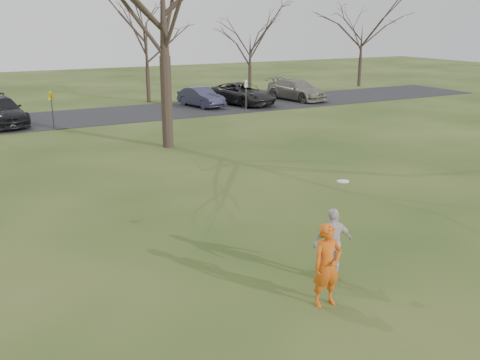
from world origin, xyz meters
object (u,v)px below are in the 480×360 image
(player_defender, at_px, (327,265))
(car_6, at_px, (243,94))
(car_7, at_px, (297,90))
(car_3, at_px, (0,111))
(catching_play, at_px, (333,242))
(car_5, at_px, (201,97))

(player_defender, distance_m, car_6, 28.17)
(car_7, bearing_deg, car_3, 170.82)
(car_6, bearing_deg, catching_play, -126.84)
(player_defender, xyz_separation_m, car_7, (16.39, 25.69, -0.11))
(car_3, bearing_deg, car_5, -5.09)
(car_6, bearing_deg, car_3, 168.74)
(car_6, bearing_deg, player_defender, -127.61)
(car_5, height_order, car_6, car_6)
(car_5, bearing_deg, car_6, -18.69)
(player_defender, bearing_deg, car_5, 75.76)
(car_3, xyz_separation_m, car_7, (20.46, 0.55, -0.03))
(player_defender, relative_size, car_3, 0.34)
(catching_play, bearing_deg, player_defender, -132.97)
(player_defender, height_order, car_6, player_defender)
(player_defender, xyz_separation_m, catching_play, (0.79, 0.85, 0.03))
(car_7, bearing_deg, car_6, 170.43)
(car_6, xyz_separation_m, car_7, (4.62, 0.09, 0.00))
(car_5, xyz_separation_m, car_7, (7.66, -0.27, 0.09))
(car_5, relative_size, car_7, 0.77)
(car_3, relative_size, car_5, 1.35)
(player_defender, relative_size, catching_play, 0.80)
(car_3, bearing_deg, catching_play, -87.44)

